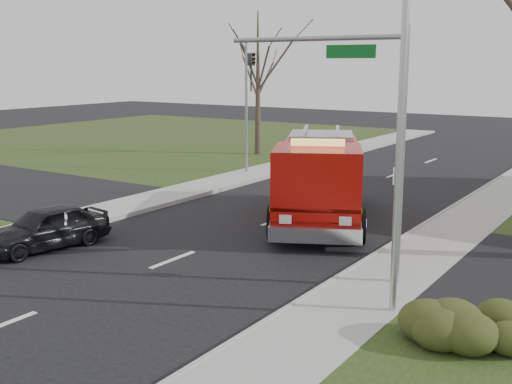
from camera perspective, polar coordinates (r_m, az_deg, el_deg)
The scene contains 10 objects.
ground at distance 19.68m, azimuth -7.43°, elevation -6.01°, with size 120.00×120.00×0.00m, color black.
sidewalk_right at distance 16.48m, azimuth 9.38°, elevation -9.29°, with size 2.40×80.00×0.15m, color gray.
sidewalk_left at distance 24.04m, azimuth -18.73°, elevation -3.14°, with size 2.40×80.00×0.15m, color gray.
hedge_corner at distance 14.56m, azimuth 18.05°, elevation -10.43°, with size 2.80×2.00×0.90m, color #323A15.
bare_tree_left at distance 40.82m, azimuth 0.17°, elevation 10.98°, with size 4.50×4.50×9.00m.
traffic_signal_mast at distance 17.25m, azimuth 8.91°, elevation 7.45°, with size 5.29×0.18×6.80m.
streetlight_pole at distance 14.67m, azimuth 12.51°, elevation 6.03°, with size 1.48×0.16×8.40m.
utility_pole_far at distance 34.13m, azimuth -0.86°, elevation 7.44°, with size 0.14×0.14×7.00m, color gray.
fire_engine at distance 23.88m, azimuth 5.62°, elevation 0.95°, with size 6.34×8.88×3.42m.
parked_car_maroon at distance 21.60m, azimuth -18.18°, elevation -2.99°, with size 1.65×4.10×1.40m, color black.
Camera 1 is at (12.35, -14.16, 5.85)m, focal length 45.00 mm.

